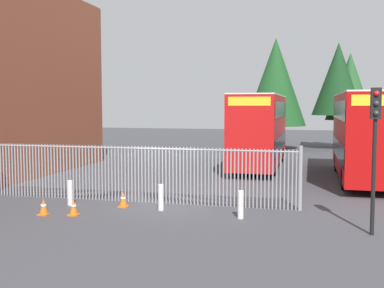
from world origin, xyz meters
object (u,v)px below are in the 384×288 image
(traffic_cone_near_kerb, at_px, (44,207))
(traffic_light_kerbside, at_px, (375,133))
(double_decker_bus_behind_fence_left, at_px, (260,128))
(bollard_near_left, at_px, (70,193))
(traffic_cone_by_gate, at_px, (123,199))
(bollard_near_right, at_px, (241,205))
(double_decker_bus_near_gate, at_px, (364,132))
(traffic_cone_mid_forecourt, at_px, (74,207))
(bollard_center_front, at_px, (161,197))

(traffic_cone_near_kerb, xyz_separation_m, traffic_light_kerbside, (10.74, 0.04, 2.70))
(double_decker_bus_behind_fence_left, bearing_deg, bollard_near_left, -114.23)
(double_decker_bus_behind_fence_left, bearing_deg, traffic_cone_by_gate, -106.32)
(bollard_near_right, bearing_deg, traffic_cone_near_kerb, -170.49)
(double_decker_bus_behind_fence_left, distance_m, traffic_light_kerbside, 15.39)
(double_decker_bus_near_gate, distance_m, traffic_cone_mid_forecourt, 15.27)
(traffic_cone_near_kerb, bearing_deg, bollard_near_left, 86.44)
(double_decker_bus_near_gate, height_order, traffic_cone_by_gate, double_decker_bus_near_gate)
(double_decker_bus_behind_fence_left, distance_m, bollard_near_right, 13.69)
(bollard_near_left, height_order, traffic_cone_near_kerb, bollard_near_left)
(double_decker_bus_near_gate, xyz_separation_m, traffic_light_kerbside, (-0.83, -11.02, 0.56))
(traffic_cone_by_gate, distance_m, traffic_light_kerbside, 9.15)
(double_decker_bus_behind_fence_left, bearing_deg, traffic_cone_mid_forecourt, -108.74)
(bollard_near_right, relative_size, traffic_light_kerbside, 0.22)
(bollard_center_front, distance_m, traffic_cone_mid_forecourt, 3.08)
(double_decker_bus_near_gate, height_order, traffic_cone_near_kerb, double_decker_bus_near_gate)
(bollard_center_front, height_order, traffic_cone_near_kerb, bollard_center_front)
(bollard_center_front, height_order, traffic_cone_by_gate, bollard_center_front)
(double_decker_bus_near_gate, bearing_deg, traffic_cone_by_gate, -135.56)
(traffic_light_kerbside, bearing_deg, double_decker_bus_behind_fence_left, 108.21)
(bollard_near_left, relative_size, traffic_cone_near_kerb, 1.61)
(traffic_cone_by_gate, bearing_deg, traffic_cone_near_kerb, -139.60)
(traffic_cone_by_gate, relative_size, traffic_cone_mid_forecourt, 1.00)
(traffic_cone_by_gate, bearing_deg, double_decker_bus_behind_fence_left, 73.68)
(bollard_near_right, xyz_separation_m, traffic_cone_near_kerb, (-6.71, -1.12, -0.19))
(double_decker_bus_behind_fence_left, xyz_separation_m, traffic_cone_near_kerb, (-5.94, -14.65, -2.13))
(bollard_near_right, height_order, traffic_cone_by_gate, bollard_near_right)
(double_decker_bus_behind_fence_left, xyz_separation_m, traffic_cone_mid_forecourt, (-4.90, -14.44, -2.13))
(double_decker_bus_behind_fence_left, height_order, bollard_center_front, double_decker_bus_behind_fence_left)
(double_decker_bus_near_gate, height_order, bollard_center_front, double_decker_bus_near_gate)
(double_decker_bus_behind_fence_left, xyz_separation_m, bollard_near_left, (-5.83, -12.96, -1.95))
(traffic_cone_by_gate, distance_m, traffic_cone_mid_forecourt, 2.02)
(double_decker_bus_near_gate, height_order, traffic_cone_mid_forecourt, double_decker_bus_near_gate)
(double_decker_bus_near_gate, bearing_deg, traffic_light_kerbside, -94.28)
(bollard_near_left, relative_size, traffic_light_kerbside, 0.22)
(bollard_center_front, bearing_deg, double_decker_bus_behind_fence_left, 80.33)
(bollard_near_left, xyz_separation_m, traffic_cone_mid_forecourt, (0.93, -1.49, -0.19))
(bollard_near_right, relative_size, traffic_cone_by_gate, 1.61)
(double_decker_bus_near_gate, xyz_separation_m, double_decker_bus_behind_fence_left, (-5.63, 3.59, 0.00))
(double_decker_bus_behind_fence_left, distance_m, bollard_center_front, 13.29)
(double_decker_bus_near_gate, relative_size, traffic_light_kerbside, 2.51)
(double_decker_bus_near_gate, distance_m, traffic_light_kerbside, 11.06)
(bollard_near_left, relative_size, bollard_center_front, 1.00)
(traffic_light_kerbside, bearing_deg, traffic_cone_near_kerb, -179.78)
(bollard_near_left, relative_size, traffic_cone_by_gate, 1.61)
(double_decker_bus_behind_fence_left, relative_size, bollard_near_right, 11.38)
(traffic_cone_near_kerb, bearing_deg, bollard_near_right, 9.51)
(bollard_near_left, relative_size, bollard_near_right, 1.00)
(double_decker_bus_near_gate, xyz_separation_m, traffic_cone_near_kerb, (-11.57, -11.06, -2.13))
(double_decker_bus_near_gate, distance_m, bollard_near_left, 14.93)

